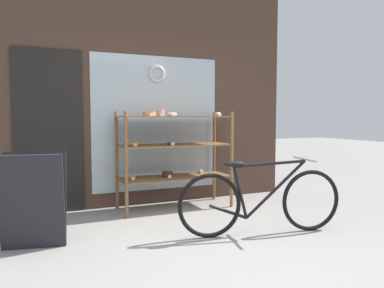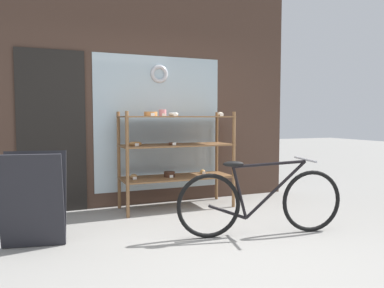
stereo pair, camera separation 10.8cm
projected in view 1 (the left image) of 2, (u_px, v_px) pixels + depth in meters
ground_plane at (220, 260)px, 3.24m from camera, size 30.00×30.00×0.00m
storefront_facade at (139, 77)px, 5.24m from camera, size 4.55×0.13×3.72m
display_case at (173, 148)px, 5.06m from camera, size 1.52×0.58×1.34m
bicycle at (261, 201)px, 3.94m from camera, size 1.78×0.53×0.80m
sandwich_board at (33, 201)px, 3.50m from camera, size 0.64×0.48×0.90m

